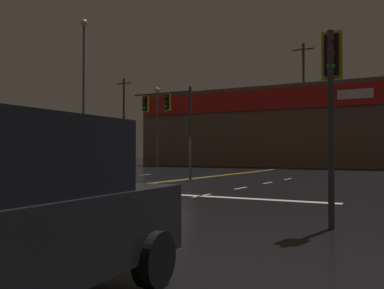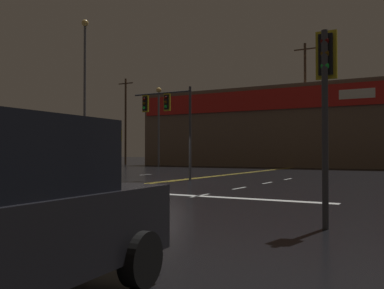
{
  "view_description": "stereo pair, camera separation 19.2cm",
  "coord_description": "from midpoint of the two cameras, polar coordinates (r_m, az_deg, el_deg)",
  "views": [
    {
      "loc": [
        11.98,
        -18.92,
        1.53
      ],
      "look_at": [
        0.0,
        3.0,
        2.0
      ],
      "focal_mm": 40.0,
      "sensor_mm": 36.0,
      "label": 1
    },
    {
      "loc": [
        12.15,
        -18.83,
        1.53
      ],
      "look_at": [
        0.0,
        3.0,
        2.0
      ],
      "focal_mm": 40.0,
      "sensor_mm": 36.0,
      "label": 2
    }
  ],
  "objects": [
    {
      "name": "traffic_signal_median",
      "position": [
        24.49,
        -3.24,
        4.56
      ],
      "size": [
        3.82,
        0.36,
        5.19
      ],
      "color": "#38383D",
      "rests_on": "ground"
    },
    {
      "name": "traffic_signal_corner_northwest",
      "position": [
        37.89,
        -9.54,
        0.54
      ],
      "size": [
        0.42,
        0.36,
        3.52
      ],
      "color": "#38383D",
      "rests_on": "ground"
    },
    {
      "name": "streetlight_far_left",
      "position": [
        45.88,
        -4.35,
        3.9
      ],
      "size": [
        0.56,
        0.56,
        8.5
      ],
      "color": "#59595E",
      "rests_on": "ground"
    },
    {
      "name": "utility_pole_row",
      "position": [
        44.81,
        14.38,
        4.84
      ],
      "size": [
        44.2,
        0.26,
        12.57
      ],
      "color": "#4C3828",
      "rests_on": "ground"
    },
    {
      "name": "road_markings",
      "position": [
        21.0,
        -2.85,
        -5.24
      ],
      "size": [
        14.87,
        60.0,
        0.01
      ],
      "color": "gold",
      "rests_on": "ground"
    },
    {
      "name": "ground_plane",
      "position": [
        22.45,
        -3.5,
        -4.98
      ],
      "size": [
        200.0,
        200.0,
        0.0
      ],
      "primitive_type": "plane",
      "color": "black"
    },
    {
      "name": "traffic_signal_corner_southeast",
      "position": [
        9.21,
        17.98,
        7.89
      ],
      "size": [
        0.42,
        0.36,
        4.02
      ],
      "color": "#38383D",
      "rests_on": "ground"
    },
    {
      "name": "streetlight_near_left",
      "position": [
        36.09,
        -13.96,
        8.63
      ],
      "size": [
        0.56,
        0.56,
        12.35
      ],
      "color": "#59595E",
      "rests_on": "ground"
    },
    {
      "name": "building_backdrop",
      "position": [
        48.94,
        14.79,
        2.16
      ],
      "size": [
        35.87,
        10.23,
        8.5
      ],
      "color": "brown",
      "rests_on": "ground"
    }
  ]
}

